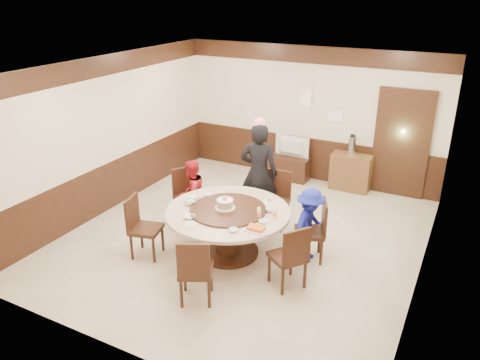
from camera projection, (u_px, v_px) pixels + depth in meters
The scene contains 31 objects.
room at pixel (246, 177), 7.43m from camera, with size 6.00×6.04×2.84m.
banquet_table at pixel (228, 223), 7.17m from camera, with size 1.90×1.90×0.78m.
chair_0 at pixel (310, 241), 7.12m from camera, with size 0.58×0.58×0.97m.
chair_1 at pixel (275, 209), 8.12m from camera, with size 0.46×0.47×0.97m.
chair_2 at pixel (188, 206), 8.24m from camera, with size 0.62×0.61×0.97m.
chair_3 at pixel (145, 237), 7.22m from camera, with size 0.54×0.53×0.97m.
chair_4 at pixel (196, 281), 6.16m from camera, with size 0.59×0.59×0.97m.
chair_5 at pixel (288, 267), 6.46m from camera, with size 0.62×0.61×0.97m.
person_standing at pixel (259, 173), 8.06m from camera, with size 0.66×0.43×1.81m, color black.
person_red at pixel (192, 193), 8.05m from camera, with size 0.58×0.45×1.19m, color #A4151F.
person_blue at pixel (309, 225), 6.99m from camera, with size 0.75×0.43×1.16m, color #172094.
birthday_cake at pixel (225, 204), 7.06m from camera, with size 0.31×0.31×0.21m.
teapot_left at pixel (189, 202), 7.23m from camera, with size 0.17×0.15×0.13m, color white.
teapot_right at pixel (270, 208), 7.01m from camera, with size 0.17×0.15×0.13m, color white.
bowl_0 at pixel (210, 195), 7.56m from camera, with size 0.14×0.14×0.03m, color white.
bowl_1 at pixel (233, 230), 6.47m from camera, with size 0.13×0.13×0.04m, color white.
bowl_2 at pixel (189, 217), 6.84m from camera, with size 0.17×0.17×0.04m, color white.
bowl_3 at pixel (263, 221), 6.70m from camera, with size 0.13×0.13×0.04m, color white.
bowl_4 at pixel (193, 197), 7.48m from camera, with size 0.14×0.14×0.04m, color white.
saucer_near at pixel (191, 224), 6.65m from camera, with size 0.18×0.18×0.01m, color white.
saucer_far at pixel (268, 203), 7.30m from camera, with size 0.18×0.18×0.01m, color white.
shrimp_platter at pixel (256, 229), 6.49m from camera, with size 0.30×0.20×0.06m.
bottle_0 at pixel (259, 213), 6.82m from camera, with size 0.06×0.06×0.16m, color white.
bottle_1 at pixel (275, 214), 6.78m from camera, with size 0.06×0.06×0.16m, color white.
bottle_2 at pixel (270, 202), 7.18m from camera, with size 0.06×0.06×0.16m, color white.
tv_stand at pixel (290, 168), 10.13m from camera, with size 0.85×0.45×0.50m, color black.
television at pixel (291, 147), 9.94m from camera, with size 0.77×0.10×0.44m, color gray.
side_cabinet at pixel (351, 172), 9.54m from camera, with size 0.80×0.40×0.75m, color brown.
thermos at pixel (352, 146), 9.34m from camera, with size 0.15×0.15×0.38m, color silver.
notice_left at pixel (306, 98), 9.63m from camera, with size 0.25×0.00×0.35m, color white.
notice_right at pixel (335, 116), 9.47m from camera, with size 0.30×0.00×0.22m, color white.
Camera 1 is at (3.09, -6.13, 3.91)m, focal length 35.00 mm.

